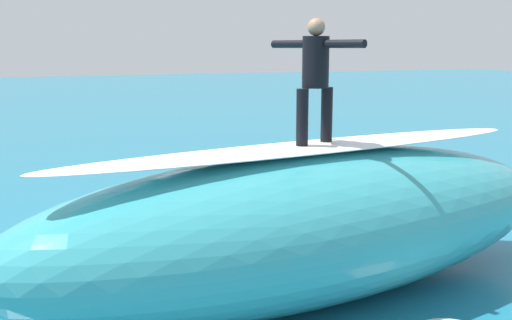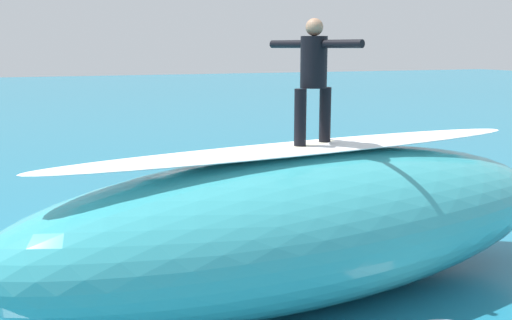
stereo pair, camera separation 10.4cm
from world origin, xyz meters
name	(u,v)px [view 1 (the left image)]	position (x,y,z in m)	size (l,w,h in m)	color
ground_plane	(233,249)	(0.00, 0.00, 0.00)	(120.00, 120.00, 0.00)	teal
wave_crest	(310,225)	(-0.22, 2.04, 0.91)	(7.74, 2.48, 1.83)	teal
wave_foam_lip	(311,147)	(-0.22, 2.04, 1.87)	(6.58, 0.87, 0.08)	white
surfboard_riding	(314,147)	(-0.26, 2.03, 1.87)	(1.86, 0.48, 0.08)	#EAE5C6
surfer_riding	(315,72)	(-0.26, 2.03, 2.76)	(0.57, 1.33, 1.46)	black
surfboard_paddling	(219,210)	(-0.53, -2.09, 0.04)	(2.07, 0.56, 0.09)	#E0563D
surfer_paddling	(224,202)	(-0.59, -1.98, 0.21)	(0.94, 1.52, 0.29)	black
foam_patch_near	(133,299)	(1.84, 1.43, 0.06)	(0.84, 0.82, 0.13)	white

